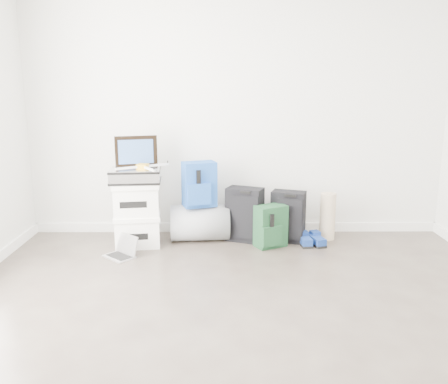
{
  "coord_description": "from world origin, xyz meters",
  "views": [
    {
      "loc": [
        -0.17,
        -2.63,
        1.61
      ],
      "look_at": [
        -0.14,
        1.9,
        0.59
      ],
      "focal_mm": 38.0,
      "sensor_mm": 36.0,
      "label": 1
    }
  ],
  "objects_px": {
    "duffel_bag": "(200,223)",
    "carry_on": "(288,217)",
    "briefcase": "(135,176)",
    "boxes_stack": "(137,214)",
    "large_suitcase": "(245,215)",
    "laptop": "(122,251)"
  },
  "relations": [
    {
      "from": "duffel_bag",
      "to": "carry_on",
      "type": "relative_size",
      "value": 1.14
    },
    {
      "from": "briefcase",
      "to": "duffel_bag",
      "type": "bearing_deg",
      "value": 9.16
    },
    {
      "from": "boxes_stack",
      "to": "large_suitcase",
      "type": "height_order",
      "value": "boxes_stack"
    },
    {
      "from": "briefcase",
      "to": "large_suitcase",
      "type": "distance_m",
      "value": 1.2
    },
    {
      "from": "laptop",
      "to": "carry_on",
      "type": "bearing_deg",
      "value": 58.19
    },
    {
      "from": "carry_on",
      "to": "laptop",
      "type": "distance_m",
      "value": 1.73
    },
    {
      "from": "duffel_bag",
      "to": "carry_on",
      "type": "bearing_deg",
      "value": -7.29
    },
    {
      "from": "boxes_stack",
      "to": "duffel_bag",
      "type": "height_order",
      "value": "boxes_stack"
    },
    {
      "from": "duffel_bag",
      "to": "carry_on",
      "type": "height_order",
      "value": "carry_on"
    },
    {
      "from": "duffel_bag",
      "to": "carry_on",
      "type": "distance_m",
      "value": 0.93
    },
    {
      "from": "briefcase",
      "to": "duffel_bag",
      "type": "xyz_separation_m",
      "value": [
        0.63,
        0.16,
        -0.54
      ]
    },
    {
      "from": "briefcase",
      "to": "duffel_bag",
      "type": "distance_m",
      "value": 0.85
    },
    {
      "from": "duffel_bag",
      "to": "carry_on",
      "type": "xyz_separation_m",
      "value": [
        0.93,
        -0.05,
        0.08
      ]
    },
    {
      "from": "large_suitcase",
      "to": "carry_on",
      "type": "relative_size",
      "value": 1.06
    },
    {
      "from": "boxes_stack",
      "to": "large_suitcase",
      "type": "bearing_deg",
      "value": -1.15
    },
    {
      "from": "large_suitcase",
      "to": "carry_on",
      "type": "height_order",
      "value": "large_suitcase"
    },
    {
      "from": "boxes_stack",
      "to": "laptop",
      "type": "xyz_separation_m",
      "value": [
        -0.09,
        -0.34,
        -0.28
      ]
    },
    {
      "from": "laptop",
      "to": "briefcase",
      "type": "bearing_deg",
      "value": 117.4
    },
    {
      "from": "carry_on",
      "to": "laptop",
      "type": "bearing_deg",
      "value": -145.02
    },
    {
      "from": "briefcase",
      "to": "laptop",
      "type": "bearing_deg",
      "value": -110.51
    },
    {
      "from": "large_suitcase",
      "to": "laptop",
      "type": "xyz_separation_m",
      "value": [
        -1.2,
        -0.47,
        -0.24
      ]
    },
    {
      "from": "boxes_stack",
      "to": "carry_on",
      "type": "xyz_separation_m",
      "value": [
        1.56,
        0.11,
        -0.06
      ]
    }
  ]
}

